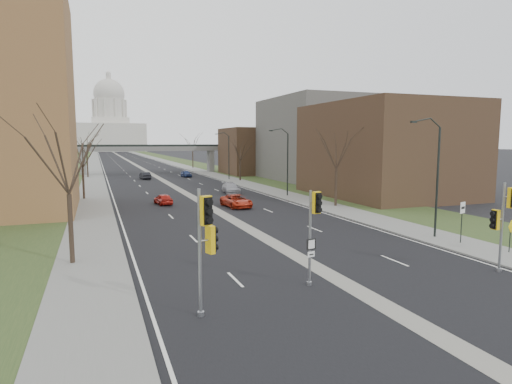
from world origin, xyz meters
TOP-DOWN VIEW (x-y plane):
  - ground at (0.00, 0.00)m, footprint 700.00×700.00m
  - road_surface at (0.00, 150.00)m, footprint 20.00×600.00m
  - median_strip at (0.00, 150.00)m, footprint 1.20×600.00m
  - sidewalk_right at (12.00, 150.00)m, footprint 4.00×600.00m
  - sidewalk_left at (-12.00, 150.00)m, footprint 4.00×600.00m
  - grass_verge_right at (18.00, 150.00)m, footprint 8.00×600.00m
  - grass_verge_left at (-18.00, 150.00)m, footprint 8.00×600.00m
  - commercial_block_near at (24.00, 28.00)m, footprint 16.00×20.00m
  - commercial_block_mid at (28.00, 52.00)m, footprint 18.00×22.00m
  - commercial_block_far at (22.00, 70.00)m, footprint 14.00×14.00m
  - pedestrian_bridge at (0.00, 80.00)m, footprint 34.00×3.00m
  - capitol at (0.00, 320.00)m, footprint 48.00×42.00m
  - streetlight_near at (10.99, 6.00)m, footprint 2.61×0.20m
  - streetlight_mid at (10.99, 32.00)m, footprint 2.61×0.20m
  - streetlight_far at (10.99, 58.00)m, footprint 2.61×0.20m
  - tree_left_a at (-13.00, 8.00)m, footprint 7.20×7.20m
  - tree_left_b at (-13.00, 38.00)m, footprint 6.75×6.75m
  - tree_left_c at (-13.00, 72.00)m, footprint 7.65×7.65m
  - tree_right_a at (13.00, 22.00)m, footprint 7.20×7.20m
  - tree_right_b at (13.00, 55.00)m, footprint 6.30×6.30m
  - tree_right_c at (13.00, 95.00)m, footprint 7.65×7.65m
  - signal_pole_left at (-7.49, -2.01)m, footprint 0.88×1.17m
  - signal_pole_median at (-1.75, -0.33)m, footprint 0.58×0.79m
  - signal_pole_right at (8.83, -1.91)m, footprint 0.86×0.90m
  - speed_limit_sign at (12.05, 3.84)m, footprint 0.60×0.22m
  - warning_sign at (12.87, 0.76)m, footprint 0.78×0.29m
  - car_left_near at (-4.47, 30.35)m, footprint 1.94×3.80m
  - car_left_far at (-2.83, 64.48)m, footprint 1.89×4.33m
  - car_right_near at (2.68, 25.48)m, footprint 2.64×5.09m
  - car_right_mid at (5.92, 37.98)m, footprint 2.39×4.99m
  - car_right_far at (5.54, 67.06)m, footprint 1.84×4.00m

SIDE VIEW (x-z plane):
  - ground at x=0.00m, z-range 0.00..0.00m
  - median_strip at x=0.00m, z-range -0.01..0.01m
  - road_surface at x=0.00m, z-range 0.00..0.01m
  - grass_verge_right at x=18.00m, z-range 0.00..0.10m
  - grass_verge_left at x=-18.00m, z-range 0.00..0.10m
  - sidewalk_right at x=12.00m, z-range 0.00..0.12m
  - sidewalk_left at x=-12.00m, z-range 0.00..0.12m
  - car_left_near at x=-4.47m, z-range 0.00..1.24m
  - car_right_far at x=5.54m, z-range 0.00..1.33m
  - car_right_near at x=2.68m, z-range 0.00..1.37m
  - car_left_far at x=-2.83m, z-range 0.00..1.38m
  - car_right_mid at x=5.92m, z-range 0.00..1.40m
  - warning_sign at x=12.87m, z-range 0.43..2.52m
  - speed_limit_sign at x=12.05m, z-range 0.65..3.51m
  - signal_pole_right at x=8.83m, z-range 0.76..5.68m
  - signal_pole_median at x=-1.75m, z-range 0.94..5.70m
  - signal_pole_left at x=-7.49m, z-range 0.81..6.07m
  - pedestrian_bridge at x=0.00m, z-range 1.62..8.07m
  - commercial_block_far at x=22.00m, z-range 0.00..10.00m
  - tree_right_b at x=13.00m, z-range 1.71..9.93m
  - commercial_block_near at x=24.00m, z-range 0.00..12.00m
  - tree_left_b at x=-13.00m, z-range 1.82..10.63m
  - tree_left_a at x=-13.00m, z-range 1.94..11.34m
  - tree_right_a at x=13.00m, z-range 1.94..11.34m
  - streetlight_near at x=10.99m, z-range 2.60..11.30m
  - streetlight_mid at x=10.99m, z-range 2.60..11.30m
  - streetlight_far at x=10.99m, z-range 2.60..11.30m
  - tree_left_c at x=-13.00m, z-range 2.05..12.04m
  - tree_right_c at x=13.00m, z-range 2.05..12.04m
  - commercial_block_mid at x=28.00m, z-range 0.00..15.00m
  - capitol at x=0.00m, z-range -9.28..46.47m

